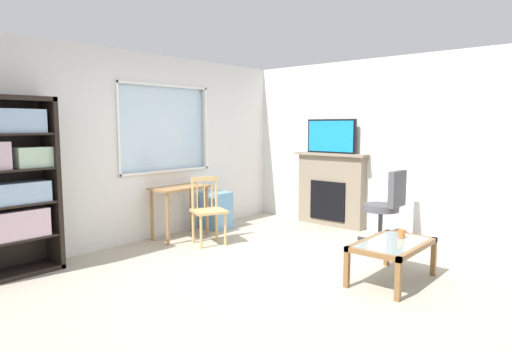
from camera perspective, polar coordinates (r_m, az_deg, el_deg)
The scene contains 12 objects.
ground at distance 4.94m, azimuth 2.38°, elevation -12.38°, with size 5.91×5.54×0.02m, color #B2A893.
wall_back_with_window at distance 6.33m, azimuth -14.11°, elevation 3.27°, with size 4.91×0.15×2.57m.
wall_right at distance 6.83m, azimuth 15.75°, elevation 3.75°, with size 0.12×4.74×2.57m, color silver.
bookshelf at distance 5.27m, azimuth -29.25°, elevation -0.84°, with size 0.90×0.38×1.90m.
desk_under_window at distance 6.30m, azimuth -9.83°, elevation -2.60°, with size 0.81×0.45×0.74m.
wooden_chair at distance 5.97m, azimuth -6.25°, elevation -4.36°, with size 0.54×0.53×0.90m.
plastic_drawer_unit at distance 6.88m, azimuth -5.18°, elevation -4.42°, with size 0.35×0.40×0.57m, color #72ADDB.
fireplace at distance 7.10m, azimuth 9.65°, elevation -1.70°, with size 0.26×1.23×1.16m.
tv at distance 7.02m, azimuth 9.70°, elevation 5.10°, with size 0.06×0.85×0.53m.
office_chair at distance 6.18m, azimuth 16.59°, elevation -3.37°, with size 0.56×0.58×1.00m.
coffee_table at distance 4.75m, azimuth 17.24°, elevation -8.87°, with size 0.96×0.57×0.41m.
sippy_cup at distance 4.93m, azimuth 18.33°, elevation -7.09°, with size 0.07×0.07×0.09m, color orange.
Camera 1 is at (-3.66, -2.91, 1.59)m, focal length 30.91 mm.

